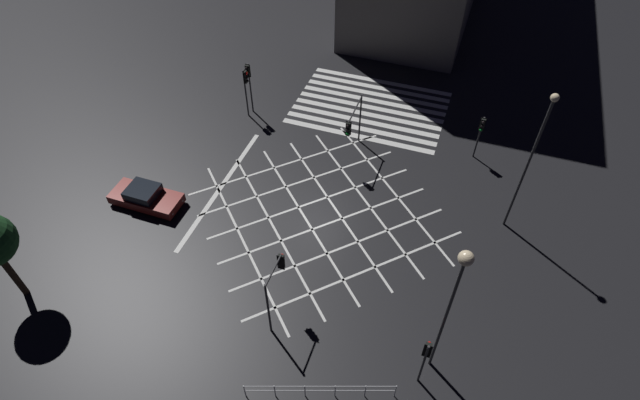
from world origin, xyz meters
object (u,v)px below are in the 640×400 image
traffic_light_se_cross (249,79)px  street_lamp_far (533,150)px  traffic_light_median_north (276,280)px  traffic_light_se_main (246,84)px  traffic_light_nw_cross (426,355)px  waiting_car (146,197)px  traffic_light_median_south (354,122)px  street_lamp_west (456,287)px  traffic_light_sw_cross (481,130)px

traffic_light_se_cross → street_lamp_far: size_ratio=0.44×
traffic_light_median_north → traffic_light_se_main: traffic_light_median_north is taller
traffic_light_nw_cross → waiting_car: bearing=73.1°
traffic_light_median_south → waiting_car: 13.60m
street_lamp_west → waiting_car: bearing=-14.0°
traffic_light_median_north → street_lamp_far: (-10.18, -9.89, 2.78)m
traffic_light_median_north → street_lamp_west: 8.41m
street_lamp_west → traffic_light_se_cross: bearing=-43.4°
traffic_light_sw_cross → waiting_car: 21.30m
traffic_light_median_south → traffic_light_sw_cross: (-7.74, -2.51, -0.49)m
traffic_light_nw_cross → traffic_light_se_main: size_ratio=0.86×
traffic_light_se_cross → traffic_light_median_south: traffic_light_se_cross is taller
traffic_light_median_north → traffic_light_se_main: (8.39, -14.55, -0.20)m
traffic_light_se_main → traffic_light_sw_cross: 16.11m
traffic_light_median_south → traffic_light_se_main: same height
traffic_light_sw_cross → traffic_light_median_south: bearing=-72.0°
traffic_light_median_north → street_lamp_far: 14.46m
traffic_light_median_south → street_lamp_west: bearing=30.9°
traffic_light_sw_cross → traffic_light_se_main: bearing=-87.4°
traffic_light_median_north → street_lamp_far: size_ratio=0.44×
traffic_light_median_south → traffic_light_sw_cross: size_ratio=1.17×
traffic_light_se_cross → traffic_light_se_main: (0.01, 0.49, -0.14)m
traffic_light_median_south → street_lamp_west: (-7.72, 12.92, 3.52)m
traffic_light_nw_cross → traffic_light_median_south: (7.37, -13.82, 0.50)m
traffic_light_nw_cross → traffic_light_median_north: bearing=81.9°
traffic_light_median_north → street_lamp_west: bearing=-91.1°
traffic_light_se_cross → traffic_light_median_north: 17.22m
traffic_light_sw_cross → waiting_car: (18.21, 10.90, -1.73)m
traffic_light_se_cross → traffic_light_sw_cross: bearing=90.9°
traffic_light_nw_cross → traffic_light_se_cross: (15.71, -16.08, 0.53)m
traffic_light_nw_cross → street_lamp_west: 4.13m
traffic_light_se_cross → street_lamp_far: (-18.57, 5.15, 2.84)m
street_lamp_west → traffic_light_median_north: bearing=-1.1°
traffic_light_se_cross → street_lamp_far: street_lamp_far is taller
traffic_light_se_cross → traffic_light_se_main: size_ratio=1.05×
traffic_light_median_south → traffic_light_se_main: bearing=-102.0°
traffic_light_se_main → street_lamp_far: 19.38m
street_lamp_far → traffic_light_nw_cross: bearing=75.4°
traffic_light_median_south → waiting_car: (10.48, 8.39, -2.22)m
traffic_light_median_south → waiting_car: size_ratio=0.87×
traffic_light_nw_cross → street_lamp_west: (-0.35, -0.90, 4.02)m
traffic_light_sw_cross → street_lamp_far: size_ratio=0.36×
street_lamp_west → traffic_light_se_main: bearing=-42.4°
traffic_light_nw_cross → waiting_car: 18.73m
traffic_light_nw_cross → traffic_light_median_north: (7.33, -1.04, 0.58)m
street_lamp_west → street_lamp_far: bearing=-104.0°
traffic_light_se_cross → traffic_light_se_main: 0.51m
traffic_light_median_south → street_lamp_west: street_lamp_west is taller
traffic_light_sw_cross → traffic_light_median_north: bearing=-26.7°
traffic_light_se_main → waiting_car: bearing=-101.8°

